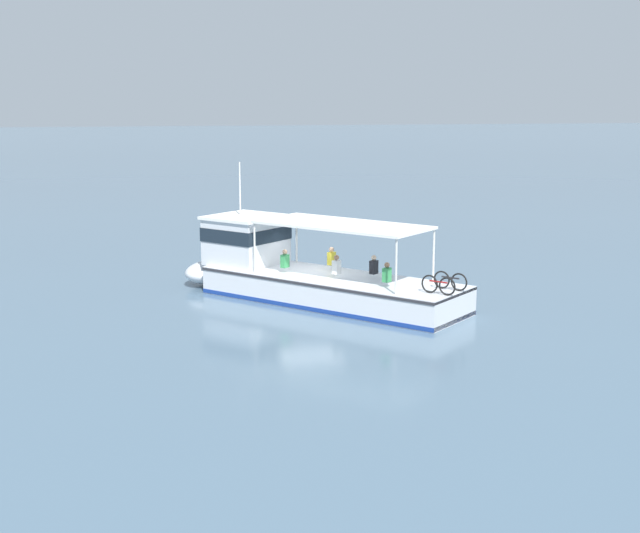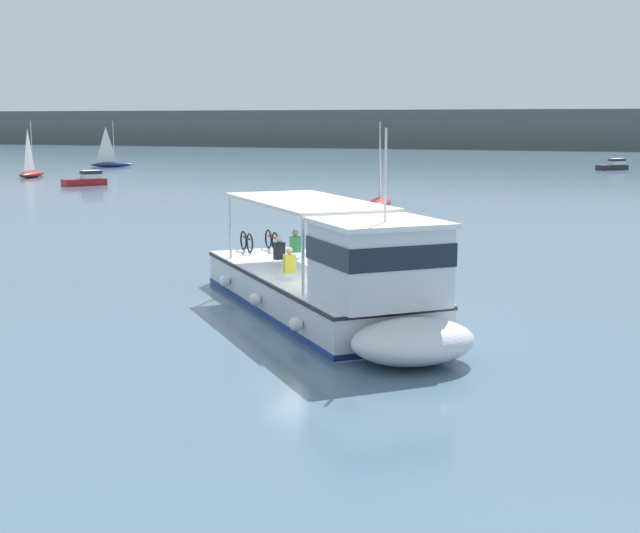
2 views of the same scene
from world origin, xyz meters
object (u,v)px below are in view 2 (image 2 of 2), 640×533
at_px(ferry_main, 334,286).
at_px(sailboat_off_bow, 32,172).
at_px(sailboat_horizon_west, 380,199).
at_px(motorboat_near_port, 614,165).
at_px(sailboat_horizon_east, 111,162).
at_px(motorboat_far_left, 87,179).

bearing_deg(ferry_main, sailboat_off_bow, 135.29).
relative_size(sailboat_off_bow, sailboat_horizon_west, 1.00).
height_order(motorboat_near_port, sailboat_horizon_west, sailboat_horizon_west).
height_order(sailboat_horizon_east, sailboat_off_bow, same).
xyz_separation_m(motorboat_far_left, sailboat_off_bow, (-11.32, 7.02, -0.00)).
bearing_deg(sailboat_horizon_east, sailboat_horizon_west, -38.83).
bearing_deg(sailboat_off_bow, sailboat_horizon_east, 100.19).
bearing_deg(sailboat_off_bow, sailboat_horizon_west, -22.37).
bearing_deg(sailboat_horizon_west, motorboat_near_port, 76.24).
relative_size(ferry_main, sailboat_off_bow, 2.12).
xyz_separation_m(sailboat_off_bow, sailboat_horizon_west, (40.08, -16.49, 0.00)).
xyz_separation_m(sailboat_horizon_east, sailboat_off_bow, (3.31, -18.43, 0.00)).
height_order(sailboat_off_bow, motorboat_near_port, sailboat_off_bow).
height_order(motorboat_far_left, motorboat_near_port, same).
xyz_separation_m(sailboat_horizon_east, sailboat_horizon_west, (43.39, -34.92, 0.00)).
bearing_deg(motorboat_far_left, sailboat_horizon_west, -18.23).
height_order(ferry_main, sailboat_horizon_west, sailboat_horizon_west).
bearing_deg(motorboat_near_port, sailboat_horizon_west, -103.76).
xyz_separation_m(ferry_main, sailboat_horizon_west, (-8.05, 31.14, -0.48)).
bearing_deg(motorboat_near_port, sailboat_horizon_east, -165.13).
bearing_deg(sailboat_horizon_east, motorboat_near_port, 14.87).
height_order(sailboat_horizon_east, sailboat_horizon_west, same).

